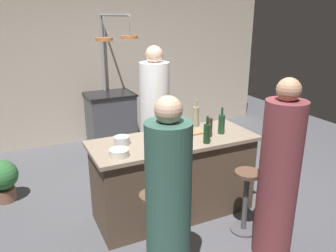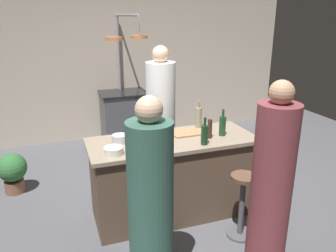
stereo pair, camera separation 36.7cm
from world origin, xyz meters
The scene contains 20 objects.
ground_plane centered at (0.00, 0.00, 0.00)m, with size 9.00×9.00×0.00m, color #4C4C51.
back_wall centered at (0.00, 2.85, 1.30)m, with size 6.40×0.16×2.60m, color #BCAD99.
kitchen_island centered at (0.00, 0.00, 0.45)m, with size 1.80×0.72×0.90m.
stove_range centered at (0.00, 2.45, 0.45)m, with size 0.80×0.64×0.89m.
chef centered at (0.16, 0.88, 0.84)m, with size 0.38×0.38×1.80m.
bar_stool_right centered at (0.51, -0.62, 0.38)m, with size 0.28×0.28×0.68m.
guest_right centered at (0.54, -1.00, 0.78)m, with size 0.36×0.36×1.68m.
bar_stool_left centered at (-0.50, -0.62, 0.38)m, with size 0.28×0.28×0.68m.
guest_left centered at (-0.55, -1.00, 0.76)m, with size 0.35×0.35×1.64m.
overhead_pot_rack centered at (-0.06, 2.03, 1.61)m, with size 0.58×1.43×2.17m.
potted_plant centered at (-1.73, 1.12, 0.30)m, with size 0.36×0.36×0.52m.
cutting_board centered at (0.20, 0.10, 0.91)m, with size 0.32×0.22×0.02m, color #997047.
pepper_mill centered at (0.38, -0.10, 1.01)m, with size 0.05×0.05×0.21m, color #382319.
wine_bottle_red centered at (0.25, -0.25, 1.01)m, with size 0.07×0.07×0.29m.
wine_bottle_white centered at (0.42, 0.27, 1.03)m, with size 0.07×0.07×0.32m.
wine_bottle_green centered at (0.55, -0.07, 1.01)m, with size 0.07×0.07×0.30m.
wine_glass_near_left_guest centered at (-0.12, 0.05, 1.01)m, with size 0.07×0.07×0.15m.
wine_glass_near_right_guest centered at (-0.31, -0.19, 1.01)m, with size 0.07×0.07×0.15m.
mixing_bowl_steel centered at (-0.55, 0.10, 0.94)m, with size 0.16×0.16×0.08m, color #B7B7BC.
mixing_bowl_ceramic centered at (-0.67, -0.19, 0.94)m, with size 0.18×0.18×0.07m, color silver.
Camera 2 is at (-1.17, -3.13, 2.16)m, focal length 35.89 mm.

